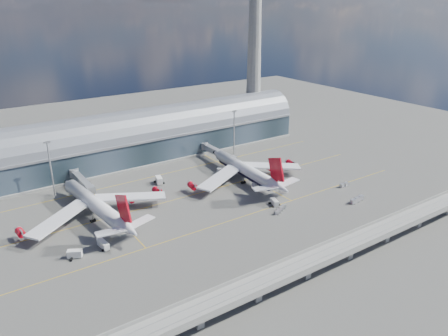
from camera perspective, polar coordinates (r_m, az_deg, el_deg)
ground at (r=183.13m, az=-1.47°, el=-5.82°), size 500.00×500.00×0.00m
taxi_lines at (r=200.25m, az=-4.91°, el=-3.42°), size 200.00×80.12×0.01m
terminal at (r=243.50m, az=-11.52°, el=3.61°), size 200.00×30.00×28.00m
control_tower at (r=281.90m, az=3.97°, el=14.74°), size 19.00×19.00×103.00m
guideway at (r=143.51m, az=10.80°, el=-12.11°), size 220.00×8.50×7.20m
floodlight_mast_left at (r=208.09m, az=-21.70°, el=0.11°), size 3.00×0.70×25.70m
floodlight_mast_right at (r=246.74m, az=1.33°, el=4.83°), size 3.00×0.70×25.70m
airliner_left at (r=183.19m, az=-16.27°, el=-4.76°), size 61.57×64.73×19.71m
airliner_right at (r=212.33m, az=2.92°, el=-0.36°), size 60.80×63.55×20.16m
jet_bridge_left at (r=211.84m, az=-18.17°, el=-1.52°), size 4.40×28.00×7.25m
jet_bridge_right at (r=238.57m, az=-0.97°, el=2.12°), size 4.40×32.00×7.25m
service_truck_0 at (r=163.98m, az=-15.49°, el=-9.61°), size 2.76×6.43×2.58m
service_truck_1 at (r=161.18m, az=-18.92°, el=-10.57°), size 5.40×4.33×2.85m
service_truck_2 at (r=206.40m, az=4.81°, el=-2.15°), size 8.77×2.94×3.15m
service_truck_3 at (r=190.25m, az=6.59°, el=-4.45°), size 3.52×5.55×2.51m
service_truck_4 at (r=212.77m, az=-8.49°, el=-1.58°), size 3.88×6.07×3.25m
service_truck_5 at (r=221.92m, az=-0.16°, el=-0.41°), size 5.74×5.72×2.83m
cargo_train_0 at (r=185.23m, az=7.37°, el=-5.41°), size 8.52×5.00×1.46m
cargo_train_1 at (r=200.66m, az=16.99°, el=-3.97°), size 8.70×2.76×1.91m
cargo_train_2 at (r=214.73m, az=15.40°, el=-2.14°), size 5.00×1.82×1.67m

